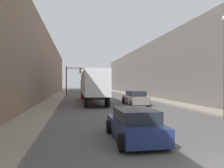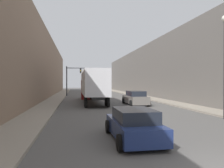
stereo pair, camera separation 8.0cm
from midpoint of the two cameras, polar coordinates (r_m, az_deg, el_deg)
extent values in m
cube|color=gray|center=(36.86, 8.54, -3.39)|extent=(2.33, 80.00, 0.15)
cube|color=gray|center=(35.14, -14.23, -3.59)|extent=(2.33, 80.00, 0.15)
cube|color=#66605B|center=(38.35, 14.48, 3.66)|extent=(6.00, 80.00, 9.39)
cube|color=#846B56|center=(35.73, -20.94, 4.64)|extent=(6.00, 80.00, 10.34)
cube|color=silver|center=(26.34, -4.82, 0.37)|extent=(2.53, 11.44, 2.80)
cube|color=black|center=(26.39, -4.82, -3.00)|extent=(1.27, 11.44, 0.24)
cube|color=maroon|center=(33.35, -5.83, -1.46)|extent=(2.53, 2.58, 2.86)
cylinder|color=black|center=(21.85, -6.74, -4.89)|extent=(0.25, 1.00, 1.00)
cylinder|color=black|center=(22.07, -0.92, -4.83)|extent=(0.25, 1.00, 1.00)
cylinder|color=black|center=(23.04, -6.90, -4.61)|extent=(0.25, 1.00, 1.00)
cylinder|color=black|center=(23.26, -1.37, -4.57)|extent=(0.25, 1.00, 1.00)
cylinder|color=black|center=(33.34, -7.75, -3.06)|extent=(0.25, 1.00, 1.00)
cylinder|color=black|center=(33.49, -3.92, -3.04)|extent=(0.25, 1.00, 1.00)
cube|color=navy|center=(9.83, 5.80, -11.34)|extent=(1.76, 4.25, 0.68)
cube|color=#1E232D|center=(9.52, 6.14, -8.05)|extent=(1.55, 2.34, 0.52)
cylinder|color=black|center=(11.05, -0.71, -11.05)|extent=(0.25, 0.64, 0.64)
cylinder|color=black|center=(11.45, 8.19, -10.65)|extent=(0.25, 0.64, 0.64)
cylinder|color=black|center=(8.23, 2.59, -15.07)|extent=(0.25, 0.64, 0.64)
cylinder|color=black|center=(8.76, 14.29, -14.12)|extent=(0.25, 0.64, 0.64)
cube|color=slate|center=(24.75, 6.15, -4.02)|extent=(1.87, 4.91, 0.83)
cube|color=#1E232D|center=(24.47, 6.31, -2.45)|extent=(1.65, 2.70, 0.56)
cylinder|color=black|center=(26.24, 3.13, -4.32)|extent=(0.25, 0.70, 0.70)
cylinder|color=black|center=(26.71, 7.06, -4.24)|extent=(0.25, 0.70, 0.70)
cylinder|color=black|center=(22.74, 5.15, -5.05)|extent=(0.25, 0.70, 0.70)
cylinder|color=black|center=(23.29, 9.62, -4.93)|extent=(0.25, 0.70, 0.70)
cylinder|color=black|center=(41.93, -11.69, 0.75)|extent=(0.20, 0.20, 5.55)
cube|color=black|center=(42.06, -6.36, 4.13)|extent=(7.80, 0.12, 0.12)
cube|color=black|center=(41.97, -8.14, 3.43)|extent=(0.30, 0.24, 0.90)
sphere|color=gold|center=(41.83, -8.13, 3.44)|extent=(0.18, 0.18, 0.18)
cube|color=black|center=(42.12, -4.60, 3.43)|extent=(0.30, 0.24, 0.90)
sphere|color=red|center=(41.98, -4.58, 3.44)|extent=(0.18, 0.18, 0.18)
camera|label=1|loc=(0.04, -89.89, 0.00)|focal=35.00mm
camera|label=2|loc=(0.04, 90.11, 0.00)|focal=35.00mm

